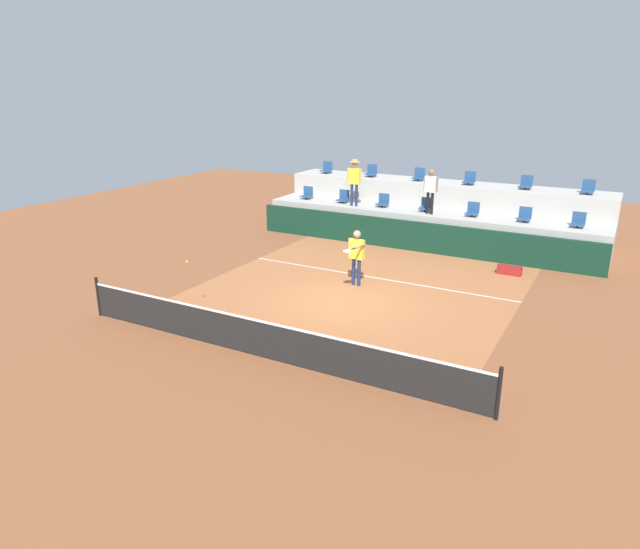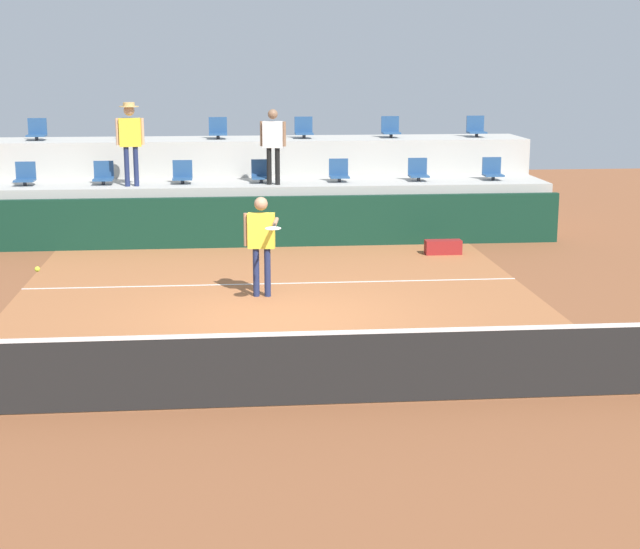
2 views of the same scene
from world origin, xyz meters
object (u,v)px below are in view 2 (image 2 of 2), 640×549
stadium_chair_upper_mid_left (218,130)px  equipment_bag (443,247)px  stadium_chair_lower_center (261,173)px  spectator_with_hat (130,134)px  stadium_chair_lower_mid_left (182,174)px  stadium_chair_upper_mid_right (304,129)px  spectator_in_grey (273,139)px  tennis_ball (37,269)px  stadium_chair_upper_left (129,131)px  stadium_chair_upper_far_left (37,131)px  tennis_player (262,236)px  stadium_chair_upper_far_right (476,128)px  stadium_chair_lower_mid_right (339,172)px  stadium_chair_lower_far_right (492,171)px  stadium_chair_lower_far_left (25,176)px  stadium_chair_lower_right (418,171)px  stadium_chair_lower_left (103,175)px  stadium_chair_upper_right (391,129)px

stadium_chair_upper_mid_left → equipment_bag: 6.66m
stadium_chair_lower_center → equipment_bag: size_ratio=0.68×
spectator_with_hat → stadium_chair_lower_center: bearing=7.6°
stadium_chair_lower_mid_left → stadium_chair_upper_mid_right: size_ratio=1.00×
spectator_in_grey → stadium_chair_upper_mid_right: bearing=68.6°
stadium_chair_lower_center → equipment_bag: (3.71, -2.41, -1.31)m
spectator_with_hat → tennis_ball: 9.61m
stadium_chair_upper_mid_right → stadium_chair_lower_mid_left: bearing=-148.1°
stadium_chair_upper_left → spectator_in_grey: 4.02m
stadium_chair_upper_far_left → tennis_player: stadium_chair_upper_far_left is taller
stadium_chair_upper_left → equipment_bag: 8.30m
stadium_chair_upper_far_right → tennis_player: 9.52m
stadium_chair_lower_mid_left → stadium_chair_upper_far_left: 4.02m
stadium_chair_upper_far_left → stadium_chair_upper_far_right: size_ratio=1.00×
tennis_ball → spectator_with_hat: bearing=88.3°
stadium_chair_upper_mid_left → tennis_player: bearing=-84.2°
stadium_chair_lower_mid_right → tennis_ball: stadium_chair_lower_mid_right is taller
stadium_chair_lower_far_right → equipment_bag: bearing=-124.5°
stadium_chair_upper_mid_right → stadium_chair_lower_mid_right: bearing=-69.7°
stadium_chair_lower_mid_right → stadium_chair_lower_far_right: same height
stadium_chair_lower_mid_left → tennis_ball: 10.04m
stadium_chair_lower_far_left → stadium_chair_lower_center: 5.25m
stadium_chair_upper_far_left → stadium_chair_upper_mid_right: 6.38m
stadium_chair_lower_mid_left → stadium_chair_upper_left: 2.40m
stadium_chair_lower_mid_left → stadium_chair_upper_far_right: size_ratio=1.00×
stadium_chair_upper_far_left → stadium_chair_upper_mid_right: size_ratio=1.00×
stadium_chair_upper_mid_left → spectator_with_hat: (-1.89, -2.18, 0.08)m
stadium_chair_lower_mid_left → tennis_player: (1.58, -5.79, -0.40)m
stadium_chair_lower_mid_left → stadium_chair_lower_far_left: bearing=180.0°
stadium_chair_upper_far_left → tennis_player: 9.22m
stadium_chair_upper_far_left → tennis_player: (5.07, -7.59, -1.25)m
stadium_chair_lower_far_left → stadium_chair_upper_far_right: stadium_chair_upper_far_right is taller
stadium_chair_lower_mid_right → stadium_chair_upper_left: size_ratio=1.00×
stadium_chair_lower_mid_right → stadium_chair_upper_mid_right: 2.10m
tennis_player → spectator_in_grey: 5.56m
stadium_chair_lower_right → stadium_chair_lower_mid_right: bearing=180.0°
stadium_chair_lower_left → stadium_chair_upper_mid_right: 5.05m
stadium_chair_upper_right → stadium_chair_lower_right: bearing=-78.7°
stadium_chair_upper_far_left → stadium_chair_upper_right: bearing=0.0°
stadium_chair_upper_far_right → stadium_chair_lower_far_right: bearing=-91.2°
stadium_chair_lower_far_left → stadium_chair_lower_right: (8.87, 0.00, 0.00)m
stadium_chair_upper_mid_right → tennis_ball: stadium_chair_upper_mid_right is taller
stadium_chair_lower_far_left → stadium_chair_lower_far_right: same height
stadium_chair_lower_center → stadium_chair_upper_far_right: size_ratio=1.00×
stadium_chair_lower_left → equipment_bag: (7.24, -2.41, -1.31)m
stadium_chair_upper_far_left → equipment_bag: bearing=-25.1°
stadium_chair_upper_mid_right → equipment_bag: stadium_chair_upper_mid_right is taller
stadium_chair_upper_right → tennis_ball: size_ratio=7.65×
stadium_chair_lower_left → equipment_bag: bearing=-18.4°
stadium_chair_lower_center → stadium_chair_upper_mid_right: (1.11, 1.80, 0.85)m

